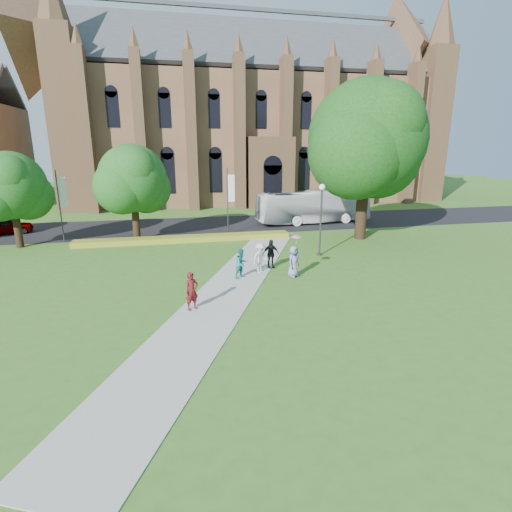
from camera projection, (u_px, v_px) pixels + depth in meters
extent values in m
plane|color=#3A681F|center=(234.00, 293.00, 21.91)|extent=(160.00, 160.00, 0.00)
cube|color=black|center=(202.00, 225.00, 40.74)|extent=(160.00, 10.00, 0.02)
cube|color=#B2B2A8|center=(231.00, 287.00, 22.85)|extent=(15.58, 28.54, 0.04)
cube|color=gold|center=(185.00, 239.00, 33.86)|extent=(18.00, 1.40, 0.45)
cube|color=brown|center=(255.00, 142.00, 59.40)|extent=(52.00, 16.00, 17.00)
cube|color=brown|center=(66.00, 123.00, 47.18)|extent=(3.50, 3.50, 21.00)
cube|color=brown|center=(432.00, 127.00, 57.38)|extent=(3.50, 3.50, 21.00)
cone|color=brown|center=(444.00, 18.00, 53.67)|extent=(3.60, 3.60, 7.00)
cube|color=brown|center=(270.00, 173.00, 51.99)|extent=(6.00, 2.50, 9.00)
cylinder|color=#38383D|center=(321.00, 223.00, 28.96)|extent=(0.14, 0.14, 4.80)
sphere|color=white|center=(322.00, 187.00, 28.26)|extent=(0.44, 0.44, 0.44)
cylinder|color=#38383D|center=(319.00, 254.00, 29.57)|extent=(0.36, 0.36, 0.15)
cylinder|color=#332114|center=(362.00, 201.00, 34.10)|extent=(0.96, 0.96, 6.60)
sphere|color=#113B10|center=(367.00, 139.00, 32.75)|extent=(9.60, 9.60, 9.60)
cylinder|color=#332114|center=(17.00, 224.00, 31.46)|extent=(0.56, 0.56, 3.85)
sphere|color=#174A16|center=(11.00, 185.00, 30.67)|extent=(5.20, 5.20, 5.20)
cylinder|color=#332114|center=(136.00, 217.00, 33.77)|extent=(0.60, 0.60, 4.12)
sphere|color=#174A16|center=(132.00, 178.00, 32.92)|extent=(5.60, 5.60, 5.60)
cylinder|color=#38383D|center=(228.00, 202.00, 35.85)|extent=(0.10, 0.10, 6.00)
cube|color=white|center=(231.00, 188.00, 35.60)|extent=(0.60, 0.02, 2.40)
cylinder|color=#38383D|center=(60.00, 207.00, 32.93)|extent=(0.10, 0.10, 6.00)
cube|color=white|center=(63.00, 192.00, 32.68)|extent=(0.60, 0.02, 2.40)
imported|color=silver|center=(313.00, 207.00, 41.72)|extent=(12.27, 3.81, 3.37)
imported|color=gray|center=(6.00, 226.00, 36.57)|extent=(4.75, 2.88, 1.51)
imported|color=#531313|center=(192.00, 291.00, 19.43)|extent=(0.82, 0.72, 1.91)
imported|color=#187779|center=(242.00, 263.00, 24.16)|extent=(1.12, 1.05, 1.83)
imported|color=#BCBCBC|center=(260.00, 258.00, 25.24)|extent=(1.42, 1.25, 1.91)
imported|color=black|center=(271.00, 254.00, 26.20)|extent=(1.16, 0.59, 1.90)
imported|color=gray|center=(293.00, 261.00, 24.42)|extent=(1.12, 1.07, 1.93)
imported|color=#D798B1|center=(296.00, 241.00, 24.22)|extent=(0.82, 0.82, 0.58)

